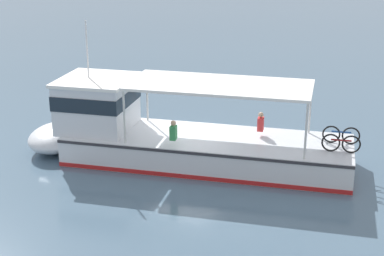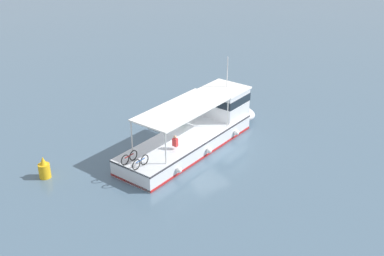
% 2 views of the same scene
% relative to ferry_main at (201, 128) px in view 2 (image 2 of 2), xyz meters
% --- Properties ---
extents(ground_plane, '(400.00, 400.00, 0.00)m').
position_rel_ferry_main_xyz_m(ground_plane, '(-1.27, 0.26, -1.01)').
color(ground_plane, slate).
extents(ferry_main, '(7.66, 12.93, 5.32)m').
position_rel_ferry_main_xyz_m(ferry_main, '(0.00, 0.00, 0.00)').
color(ferry_main, silver).
rests_on(ferry_main, ground).
extents(channel_buoy, '(0.70, 0.70, 1.40)m').
position_rel_ferry_main_xyz_m(channel_buoy, '(0.69, 10.58, -0.45)').
color(channel_buoy, gold).
rests_on(channel_buoy, ground).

